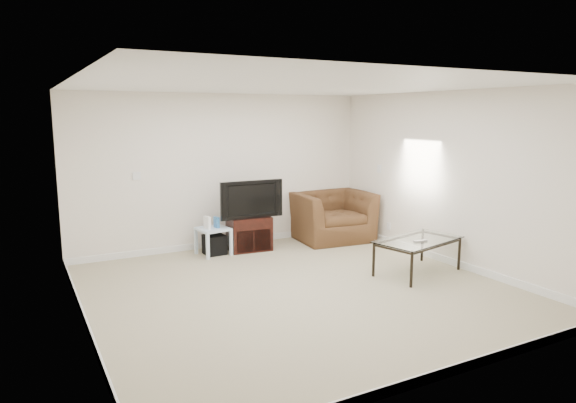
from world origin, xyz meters
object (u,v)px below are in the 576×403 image
side_table (213,241)px  recliner (332,208)px  subwoofer (214,245)px  coffee_table (417,256)px  tv_stand (249,233)px  television (249,198)px

side_table → recliner: 2.20m
subwoofer → coffee_table: 3.10m
recliner → coffee_table: recliner is taller
side_table → subwoofer: side_table is taller
tv_stand → side_table: size_ratio=1.47×
tv_stand → subwoofer: size_ratio=2.14×
tv_stand → side_table: bearing=-174.8°
side_table → coffee_table: bearing=-46.1°
television → coffee_table: size_ratio=0.79×
tv_stand → television: size_ratio=0.68×
tv_stand → television: television is taller
side_table → coffee_table: 3.10m
side_table → recliner: (2.18, -0.02, 0.35)m
side_table → recliner: size_ratio=0.35×
television → recliner: television is taller
television → tv_stand: bearing=85.9°
subwoofer → recliner: (2.15, -0.04, 0.41)m
recliner → tv_stand: bearing=-175.3°
side_table → subwoofer: size_ratio=1.45×
subwoofer → coffee_table: (2.12, -2.25, 0.09)m
side_table → tv_stand: bearing=0.0°
tv_stand → television: 0.57m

